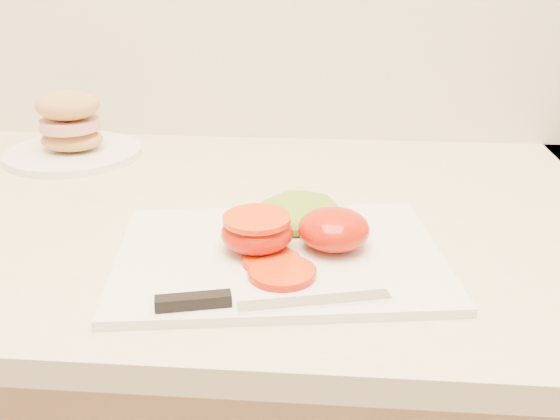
{
  "coord_description": "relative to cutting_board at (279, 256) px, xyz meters",
  "views": [
    {
      "loc": [
        -0.2,
        0.94,
        1.25
      ],
      "look_at": [
        -0.24,
        1.55,
        0.99
      ],
      "focal_mm": 40.0,
      "sensor_mm": 36.0,
      "label": 1
    }
  ],
  "objects": [
    {
      "name": "tomato_slice_1",
      "position": [
        -0.01,
        -0.03,
        0.01
      ],
      "size": [
        0.06,
        0.06,
        0.01
      ],
      "primitive_type": "cylinder",
      "color": "#E8470F",
      "rests_on": "cutting_board"
    },
    {
      "name": "tomato_slice_0",
      "position": [
        0.01,
        -0.05,
        0.01
      ],
      "size": [
        0.07,
        0.07,
        0.01
      ],
      "primitive_type": "cylinder",
      "color": "#E8470F",
      "rests_on": "cutting_board"
    },
    {
      "name": "lettuce_leaf_0",
      "position": [
        0.02,
        0.08,
        0.02
      ],
      "size": [
        0.14,
        0.14,
        0.03
      ],
      "primitive_type": "ellipsoid",
      "rotation": [
        0.0,
        0.0,
        0.9
      ],
      "color": "#84AC2D",
      "rests_on": "cutting_board"
    },
    {
      "name": "sandwich_plate",
      "position": [
        -0.36,
        0.33,
        0.03
      ],
      "size": [
        0.21,
        0.21,
        0.11
      ],
      "rotation": [
        0.0,
        0.0,
        -0.22
      ],
      "color": "white",
      "rests_on": "counter"
    },
    {
      "name": "tomato_half_cut",
      "position": [
        -0.02,
        0.0,
        0.03
      ],
      "size": [
        0.08,
        0.08,
        0.04
      ],
      "color": "red",
      "rests_on": "cutting_board"
    },
    {
      "name": "cutting_board",
      "position": [
        0.0,
        0.0,
        0.0
      ],
      "size": [
        0.38,
        0.3,
        0.01
      ],
      "primitive_type": "cube",
      "rotation": [
        0.0,
        0.0,
        0.14
      ],
      "color": "white",
      "rests_on": "counter"
    },
    {
      "name": "knife",
      "position": [
        -0.03,
        -0.11,
        0.01
      ],
      "size": [
        0.22,
        0.06,
        0.01
      ],
      "rotation": [
        0.0,
        0.0,
        0.25
      ],
      "color": "silver",
      "rests_on": "cutting_board"
    },
    {
      "name": "tomato_half_dome",
      "position": [
        0.06,
        0.02,
        0.03
      ],
      "size": [
        0.08,
        0.08,
        0.04
      ],
      "primitive_type": "ellipsoid",
      "color": "red",
      "rests_on": "cutting_board"
    }
  ]
}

